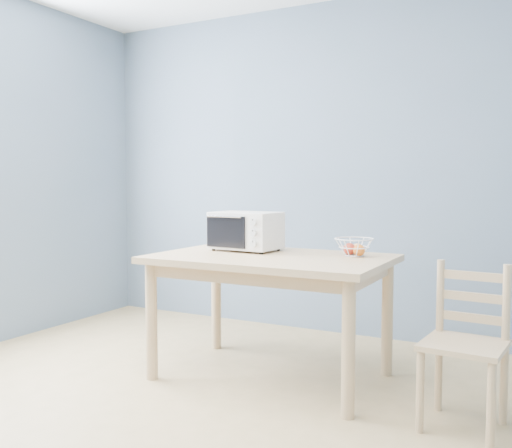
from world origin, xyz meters
The scene contains 5 objects.
room centered at (0.00, 0.00, 1.30)m, with size 4.01×4.51×2.61m.
dining_table centered at (0.14, 1.06, 0.65)m, with size 1.40×0.90×0.75m.
toaster_oven centered at (-0.14, 1.22, 0.88)m, with size 0.45×0.34×0.25m.
fruit_basket centered at (0.60, 1.27, 0.81)m, with size 0.28×0.28×0.11m.
dining_chair centered at (1.29, 0.87, 0.39)m, with size 0.40×0.40×0.79m.
Camera 1 is at (1.66, -2.01, 1.18)m, focal length 40.00 mm.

